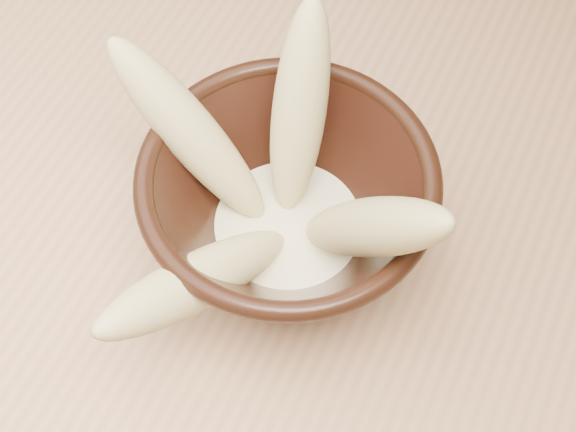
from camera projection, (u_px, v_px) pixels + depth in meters
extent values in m
plane|color=tan|center=(409.00, 420.00, 1.31)|extent=(4.00, 4.00, 0.00)
cube|color=tan|center=(522.00, 177.00, 0.67)|extent=(1.20, 0.80, 0.04)
cylinder|color=#A78753|center=(193.00, 22.00, 1.27)|extent=(0.05, 0.05, 0.71)
cylinder|color=black|center=(288.00, 248.00, 0.61)|extent=(0.09, 0.09, 0.01)
cylinder|color=black|center=(288.00, 235.00, 0.59)|extent=(0.09, 0.09, 0.01)
torus|color=black|center=(288.00, 178.00, 0.53)|extent=(0.20, 0.20, 0.01)
cylinder|color=beige|center=(288.00, 228.00, 0.58)|extent=(0.11, 0.11, 0.02)
ellipsoid|color=#D0C67B|center=(299.00, 109.00, 0.55)|extent=(0.06, 0.12, 0.16)
ellipsoid|color=#D0C67B|center=(190.00, 133.00, 0.55)|extent=(0.15, 0.06, 0.14)
ellipsoid|color=#D0C67B|center=(370.00, 227.00, 0.50)|extent=(0.14, 0.08, 0.16)
ellipsoid|color=#D0C67B|center=(198.00, 281.00, 0.51)|extent=(0.09, 0.17, 0.11)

